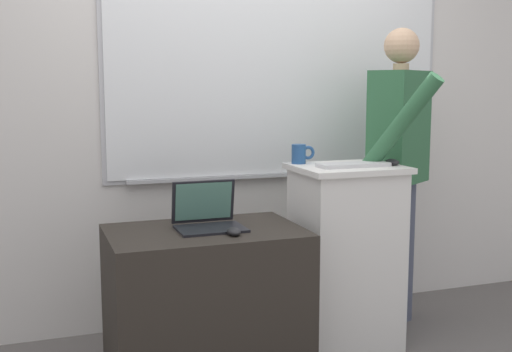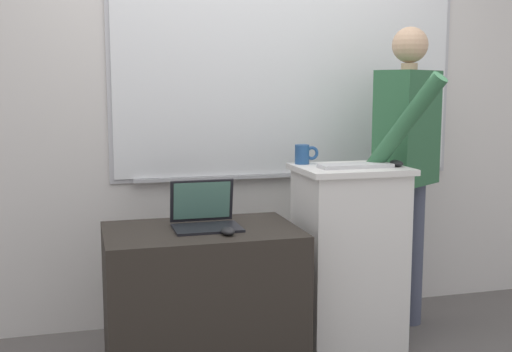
{
  "view_description": "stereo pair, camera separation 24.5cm",
  "coord_description": "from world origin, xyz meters",
  "views": [
    {
      "loc": [
        -1.12,
        -2.5,
        1.41
      ],
      "look_at": [
        -0.03,
        0.53,
        0.95
      ],
      "focal_mm": 45.0,
      "sensor_mm": 36.0,
      "label": 1
    },
    {
      "loc": [
        -0.89,
        -2.57,
        1.41
      ],
      "look_at": [
        -0.03,
        0.53,
        0.95
      ],
      "focal_mm": 45.0,
      "sensor_mm": 36.0,
      "label": 2
    }
  ],
  "objects": [
    {
      "name": "computer_mouse_by_laptop",
      "position": [
        -0.25,
        0.22,
        0.75
      ],
      "size": [
        0.06,
        0.1,
        0.03
      ],
      "color": "black",
      "rests_on": "side_desk"
    },
    {
      "name": "lectern_podium",
      "position": [
        0.47,
        0.5,
        0.5
      ],
      "size": [
        0.56,
        0.47,
        0.99
      ],
      "color": "silver",
      "rests_on": "ground_plane"
    },
    {
      "name": "back_wall",
      "position": [
        0.02,
        1.18,
        1.38
      ],
      "size": [
        6.4,
        0.17,
        2.75
      ],
      "color": "silver",
      "rests_on": "ground_plane"
    },
    {
      "name": "laptop",
      "position": [
        -0.32,
        0.43,
        0.8
      ],
      "size": [
        0.32,
        0.27,
        0.22
      ],
      "color": "black",
      "rests_on": "side_desk"
    },
    {
      "name": "coffee_mug",
      "position": [
        0.27,
        0.67,
        1.04
      ],
      "size": [
        0.13,
        0.08,
        0.1
      ],
      "color": "#234C84",
      "rests_on": "lectern_podium"
    },
    {
      "name": "side_desk",
      "position": [
        -0.35,
        0.38,
        0.37
      ],
      "size": [
        0.92,
        0.6,
        0.73
      ],
      "color": "#28231E",
      "rests_on": "ground_plane"
    },
    {
      "name": "wireless_keyboard",
      "position": [
        0.47,
        0.45,
        1.0
      ],
      "size": [
        0.38,
        0.12,
        0.02
      ],
      "color": "silver",
      "rests_on": "lectern_podium"
    },
    {
      "name": "computer_mouse_by_keyboard",
      "position": [
        0.7,
        0.43,
        1.01
      ],
      "size": [
        0.06,
        0.1,
        0.03
      ],
      "color": "black",
      "rests_on": "lectern_podium"
    },
    {
      "name": "person_presenter",
      "position": [
        0.89,
        0.67,
        1.0
      ],
      "size": [
        0.57,
        0.71,
        1.73
      ],
      "rotation": [
        0.0,
        0.0,
        0.58
      ],
      "color": "#474C60",
      "rests_on": "ground_plane"
    }
  ]
}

